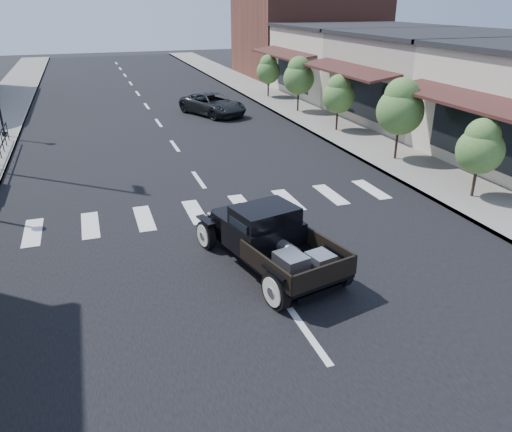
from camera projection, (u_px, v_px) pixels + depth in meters
name	position (u px, v px, depth m)	size (l,w,h in m)	color
ground	(260.00, 267.00, 12.66)	(120.00, 120.00, 0.00)	black
road	(164.00, 131.00, 25.69)	(14.00, 80.00, 0.02)	black
road_markings	(183.00, 158.00, 21.35)	(12.00, 60.00, 0.06)	silver
sidewalk_right	(315.00, 119.00, 28.17)	(3.00, 80.00, 0.15)	gray
storefront_mid	(439.00, 79.00, 27.49)	(10.00, 9.00, 4.50)	#AB9F8F
storefront_far	(358.00, 61.00, 35.31)	(10.00, 9.00, 4.50)	beige
far_building_right	(307.00, 34.00, 43.65)	(11.00, 10.00, 7.00)	brown
small_tree_a	(478.00, 160.00, 16.34)	(1.52, 1.52, 2.54)	#466E32
small_tree_b	(399.00, 121.00, 20.22)	(1.90, 1.90, 3.17)	#466E32
small_tree_c	(338.00, 104.00, 24.94)	(1.59, 1.59, 2.65)	#466E32
small_tree_d	(298.00, 85.00, 29.22)	(1.81, 1.81, 3.02)	#466E32
small_tree_e	(268.00, 76.00, 33.78)	(1.59, 1.59, 2.66)	#466E32
hotrod_pickup	(269.00, 239.00, 12.33)	(2.16, 4.63, 1.61)	black
second_car	(213.00, 105.00, 29.14)	(2.06, 4.47, 1.24)	black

